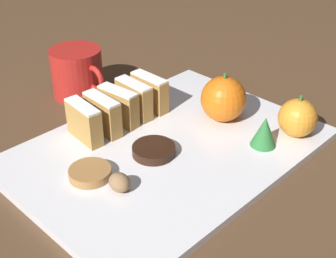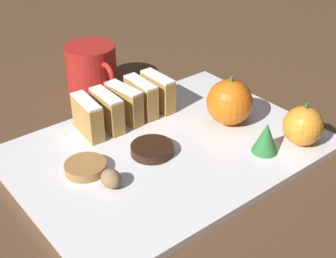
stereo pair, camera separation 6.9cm
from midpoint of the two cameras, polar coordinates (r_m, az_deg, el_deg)
name	(u,v)px [view 2 (the right image)]	position (r m, az deg, el deg)	size (l,w,h in m)	color
ground_plane	(168,152)	(0.71, 2.77, -2.96)	(6.00, 6.00, 0.00)	#513823
serving_platter	(168,149)	(0.71, 2.78, -2.56)	(0.33, 0.45, 0.01)	white
stollen_slice_front	(88,117)	(0.72, -7.12, 1.35)	(0.07, 0.03, 0.06)	#B28442
stollen_slice_second	(107,111)	(0.74, -4.80, 2.15)	(0.07, 0.02, 0.06)	#B28442
stollen_slice_third	(124,104)	(0.76, -2.76, 3.02)	(0.07, 0.03, 0.06)	#B28442
stollen_slice_fourth	(141,97)	(0.78, -0.77, 3.82)	(0.07, 0.02, 0.06)	#B28442
stollen_slice_fifth	(158,92)	(0.79, 1.24, 4.51)	(0.07, 0.02, 0.06)	#B28442
orange_near	(303,126)	(0.73, 18.75, 0.29)	(0.06, 0.06, 0.07)	orange
orange_far	(230,102)	(0.76, 10.12, 3.17)	(0.07, 0.07, 0.08)	orange
walnut	(111,179)	(0.62, -3.80, -6.16)	(0.03, 0.03, 0.03)	#8E6B47
chocolate_cookie	(154,150)	(0.68, 1.12, -2.70)	(0.06, 0.06, 0.01)	black
gingerbread_cookie	(86,167)	(0.65, -7.07, -4.75)	(0.06, 0.06, 0.01)	#A3703D
evergreen_sprig	(266,138)	(0.70, 14.63, -1.12)	(0.04, 0.04, 0.05)	#2D7538
coffee_mug	(92,68)	(0.88, -7.05, 7.29)	(0.12, 0.09, 0.09)	red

